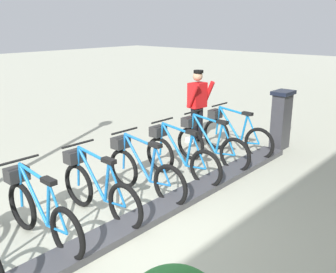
{
  "coord_description": "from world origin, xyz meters",
  "views": [
    {
      "loc": [
        -3.47,
        2.91,
        2.69
      ],
      "look_at": [
        0.5,
        -1.65,
        0.9
      ],
      "focal_mm": 41.58,
      "sensor_mm": 36.0,
      "label": 1
    }
  ],
  "objects_px": {
    "bike_docked_3": "(142,170)",
    "bike_docked_4": "(97,188)",
    "bike_docked_0": "(234,134)",
    "payment_kiosk": "(281,119)",
    "bike_docked_2": "(179,156)",
    "bike_docked_5": "(39,210)",
    "worker_near_rack": "(197,104)",
    "bike_docked_1": "(209,144)"
  },
  "relations": [
    {
      "from": "bike_docked_0",
      "to": "bike_docked_2",
      "type": "xyz_separation_m",
      "value": [
        0.0,
        1.83,
        0.0
      ]
    },
    {
      "from": "bike_docked_0",
      "to": "worker_near_rack",
      "type": "bearing_deg",
      "value": -7.82
    },
    {
      "from": "bike_docked_0",
      "to": "worker_near_rack",
      "type": "height_order",
      "value": "worker_near_rack"
    },
    {
      "from": "bike_docked_2",
      "to": "bike_docked_4",
      "type": "distance_m",
      "value": 1.83
    },
    {
      "from": "bike_docked_0",
      "to": "bike_docked_5",
      "type": "xyz_separation_m",
      "value": [
        0.0,
        4.57,
        0.0
      ]
    },
    {
      "from": "bike_docked_2",
      "to": "bike_docked_5",
      "type": "distance_m",
      "value": 2.74
    },
    {
      "from": "bike_docked_0",
      "to": "bike_docked_1",
      "type": "xyz_separation_m",
      "value": [
        0.0,
        0.91,
        0.0
      ]
    },
    {
      "from": "bike_docked_0",
      "to": "bike_docked_1",
      "type": "distance_m",
      "value": 0.91
    },
    {
      "from": "bike_docked_2",
      "to": "bike_docked_3",
      "type": "height_order",
      "value": "same"
    },
    {
      "from": "bike_docked_4",
      "to": "payment_kiosk",
      "type": "bearing_deg",
      "value": -97.05
    },
    {
      "from": "bike_docked_3",
      "to": "bike_docked_5",
      "type": "relative_size",
      "value": 1.0
    },
    {
      "from": "bike_docked_3",
      "to": "bike_docked_5",
      "type": "height_order",
      "value": "same"
    },
    {
      "from": "bike_docked_0",
      "to": "bike_docked_2",
      "type": "height_order",
      "value": "same"
    },
    {
      "from": "payment_kiosk",
      "to": "bike_docked_2",
      "type": "xyz_separation_m",
      "value": [
        0.57,
        2.8,
        -0.24
      ]
    },
    {
      "from": "bike_docked_4",
      "to": "bike_docked_5",
      "type": "xyz_separation_m",
      "value": [
        0.0,
        0.91,
        0.0
      ]
    },
    {
      "from": "payment_kiosk",
      "to": "bike_docked_3",
      "type": "distance_m",
      "value": 3.76
    },
    {
      "from": "bike_docked_0",
      "to": "bike_docked_4",
      "type": "distance_m",
      "value": 3.65
    },
    {
      "from": "payment_kiosk",
      "to": "bike_docked_4",
      "type": "distance_m",
      "value": 4.67
    },
    {
      "from": "bike_docked_5",
      "to": "worker_near_rack",
      "type": "xyz_separation_m",
      "value": [
        1.08,
        -4.71,
        0.48
      ]
    },
    {
      "from": "bike_docked_2",
      "to": "bike_docked_5",
      "type": "height_order",
      "value": "same"
    },
    {
      "from": "bike_docked_2",
      "to": "bike_docked_1",
      "type": "bearing_deg",
      "value": -90.0
    },
    {
      "from": "payment_kiosk",
      "to": "bike_docked_0",
      "type": "relative_size",
      "value": 0.74
    },
    {
      "from": "worker_near_rack",
      "to": "bike_docked_3",
      "type": "bearing_deg",
      "value": 110.49
    },
    {
      "from": "payment_kiosk",
      "to": "bike_docked_2",
      "type": "height_order",
      "value": "payment_kiosk"
    },
    {
      "from": "bike_docked_1",
      "to": "worker_near_rack",
      "type": "xyz_separation_m",
      "value": [
        1.08,
        -1.06,
        0.48
      ]
    },
    {
      "from": "bike_docked_0",
      "to": "bike_docked_4",
      "type": "relative_size",
      "value": 1.0
    },
    {
      "from": "payment_kiosk",
      "to": "bike_docked_3",
      "type": "xyz_separation_m",
      "value": [
        0.57,
        3.71,
        -0.24
      ]
    },
    {
      "from": "bike_docked_1",
      "to": "worker_near_rack",
      "type": "height_order",
      "value": "worker_near_rack"
    },
    {
      "from": "bike_docked_1",
      "to": "bike_docked_2",
      "type": "distance_m",
      "value": 0.91
    },
    {
      "from": "bike_docked_3",
      "to": "bike_docked_4",
      "type": "xyz_separation_m",
      "value": [
        0.0,
        0.91,
        0.0
      ]
    },
    {
      "from": "bike_docked_1",
      "to": "worker_near_rack",
      "type": "bearing_deg",
      "value": -44.52
    },
    {
      "from": "bike_docked_1",
      "to": "bike_docked_4",
      "type": "bearing_deg",
      "value": 90.0
    },
    {
      "from": "bike_docked_3",
      "to": "bike_docked_4",
      "type": "relative_size",
      "value": 1.0
    },
    {
      "from": "bike_docked_1",
      "to": "bike_docked_5",
      "type": "relative_size",
      "value": 1.0
    },
    {
      "from": "bike_docked_2",
      "to": "worker_near_rack",
      "type": "relative_size",
      "value": 1.04
    },
    {
      "from": "payment_kiosk",
      "to": "bike_docked_5",
      "type": "xyz_separation_m",
      "value": [
        0.57,
        5.54,
        -0.24
      ]
    },
    {
      "from": "bike_docked_4",
      "to": "worker_near_rack",
      "type": "height_order",
      "value": "worker_near_rack"
    },
    {
      "from": "bike_docked_5",
      "to": "worker_near_rack",
      "type": "height_order",
      "value": "worker_near_rack"
    },
    {
      "from": "bike_docked_0",
      "to": "bike_docked_1",
      "type": "bearing_deg",
      "value": 90.0
    },
    {
      "from": "payment_kiosk",
      "to": "bike_docked_1",
      "type": "xyz_separation_m",
      "value": [
        0.57,
        1.89,
        -0.24
      ]
    },
    {
      "from": "bike_docked_1",
      "to": "bike_docked_2",
      "type": "bearing_deg",
      "value": 90.0
    },
    {
      "from": "bike_docked_3",
      "to": "bike_docked_5",
      "type": "distance_m",
      "value": 1.83
    }
  ]
}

